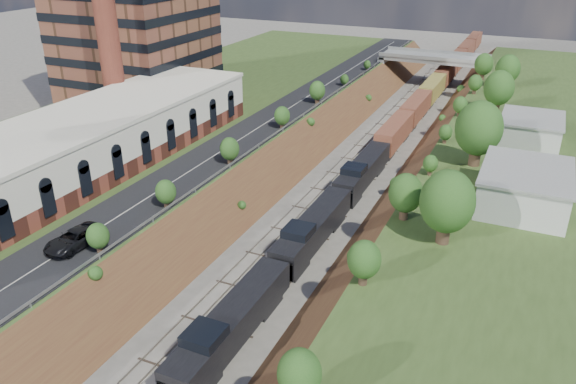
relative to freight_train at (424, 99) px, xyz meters
name	(u,v)px	position (x,y,z in m)	size (l,w,h in m)	color
platform_left	(153,135)	(-35.60, -40.13, -0.04)	(44.00, 180.00, 5.00)	#374E20
embankment_left	(274,171)	(-13.60, -40.13, -2.54)	(7.07, 180.00, 7.07)	brown
embankment_right	(420,197)	(8.40, -40.13, -2.54)	(7.07, 180.00, 7.07)	brown
rail_left_track	(327,180)	(-5.20, -40.13, -2.45)	(1.58, 180.00, 0.18)	gray
rail_right_track	(361,186)	(0.00, -40.13, -2.45)	(1.58, 180.00, 0.18)	gray
road	(247,135)	(-18.10, -40.13, 2.51)	(8.00, 180.00, 0.10)	black
guardrail	(271,136)	(-14.00, -40.33, 3.01)	(0.10, 171.00, 0.70)	#99999E
commercial_building	(71,149)	(-30.60, -62.13, 5.97)	(14.30, 62.30, 7.00)	brown
overpass	(434,64)	(-2.60, 21.87, 2.38)	(24.50, 8.30, 7.40)	gray
white_building_near	(524,189)	(20.90, -48.13, 4.46)	(9.00, 12.00, 4.00)	silver
white_building_far	(530,131)	(20.40, -26.13, 4.26)	(8.00, 10.00, 3.60)	silver
tree_right_large	(447,202)	(14.40, -60.13, 6.84)	(5.25, 5.25, 7.61)	#473323
tree_left_crest	(65,258)	(-14.40, -80.13, 4.50)	(2.45, 2.45, 3.55)	#473323
freight_train	(424,99)	(0.00, 0.00, 0.00)	(2.92, 164.54, 4.55)	black
suv	(75,239)	(-17.61, -75.77, 3.42)	(2.84, 6.16, 1.71)	black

